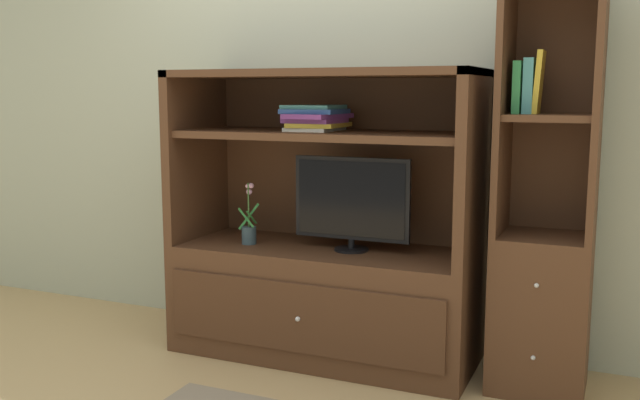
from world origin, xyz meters
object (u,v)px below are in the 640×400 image
at_px(tv_monitor, 352,201).
at_px(magazine_stack, 316,118).
at_px(bookshelf_tall, 543,254).
at_px(potted_plant, 249,230).
at_px(media_console, 324,266).
at_px(upright_book_row, 528,86).

distance_m(tv_monitor, magazine_stack, 0.45).
xyz_separation_m(tv_monitor, bookshelf_tall, (0.91, 0.02, -0.18)).
bearing_deg(tv_monitor, potted_plant, -173.54).
xyz_separation_m(media_console, magazine_stack, (-0.04, -0.00, 0.75)).
distance_m(media_console, bookshelf_tall, 1.07).
relative_size(potted_plant, magazine_stack, 0.88).
height_order(magazine_stack, upright_book_row, upright_book_row).
xyz_separation_m(potted_plant, bookshelf_tall, (1.45, 0.08, -0.01)).
xyz_separation_m(tv_monitor, magazine_stack, (-0.19, 0.01, 0.40)).
xyz_separation_m(media_console, bookshelf_tall, (1.06, 0.00, 0.16)).
xyz_separation_m(bookshelf_tall, upright_book_row, (-0.10, -0.01, 0.74)).
bearing_deg(potted_plant, media_console, 11.18).
distance_m(bookshelf_tall, upright_book_row, 0.75).
height_order(bookshelf_tall, upright_book_row, bookshelf_tall).
height_order(tv_monitor, potted_plant, tv_monitor).
relative_size(magazine_stack, upright_book_row, 1.32).
bearing_deg(potted_plant, tv_monitor, 6.46).
distance_m(media_console, magazine_stack, 0.75).
relative_size(potted_plant, bookshelf_tall, 0.17).
bearing_deg(potted_plant, bookshelf_tall, 3.11).
height_order(media_console, potted_plant, media_console).
bearing_deg(upright_book_row, magazine_stack, 179.74).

